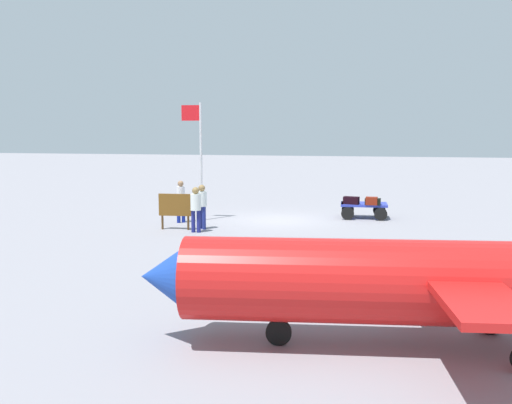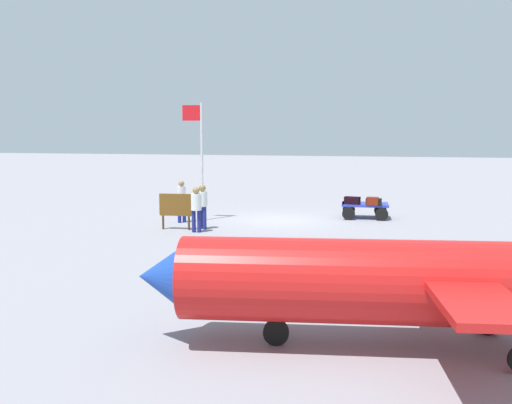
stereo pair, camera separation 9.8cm
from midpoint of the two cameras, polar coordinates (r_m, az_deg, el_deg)
The scene contains 11 objects.
ground_plane at distance 23.41m, azimuth 2.14°, elevation -1.81°, with size 120.00×120.00×0.00m, color gray.
luggage_cart at distance 24.32m, azimuth 10.42°, elevation -0.49°, with size 1.95×1.45×0.62m.
suitcase_olive at distance 23.86m, azimuth 11.33°, elevation 0.05°, with size 0.64×0.41×0.26m.
suitcase_dark at distance 23.82m, azimuth 11.22°, elevation 0.10°, with size 0.48×0.36×0.32m.
suitcase_maroon at distance 23.90m, azimuth 9.26°, elevation 0.16°, with size 0.67×0.42×0.31m.
worker_lead at distance 20.59m, azimuth -6.10°, elevation -0.35°, with size 0.38×0.38×1.62m.
worker_trailing at distance 21.25m, azimuth -5.49°, elevation -0.07°, with size 0.49×0.49×1.64m.
worker_supervisor at distance 22.87m, azimuth -7.55°, elevation 0.36°, with size 0.46×0.46×1.66m.
airplane_near at distance 9.93m, azimuth 16.93°, elevation -7.57°, with size 9.71×5.29×3.04m.
flagpole at distance 23.24m, azimuth -5.79°, elevation 5.00°, with size 0.83×0.10×4.71m.
signboard at distance 21.28m, azimuth -8.12°, elevation -0.45°, with size 1.22×0.15×1.32m.
Camera 1 is at (-4.16, 22.76, 3.60)m, focal length 40.56 mm.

